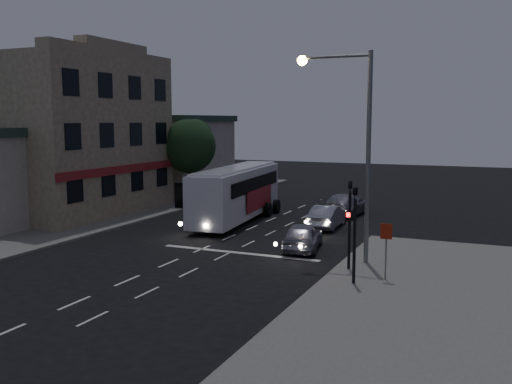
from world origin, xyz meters
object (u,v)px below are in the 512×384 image
at_px(regulatory_sign, 386,242).
at_px(streetlight, 354,132).
at_px(car_sedan_b, 346,204).
at_px(traffic_signal_main, 350,214).
at_px(car_suv, 303,236).
at_px(traffic_signal_side, 355,223).
at_px(street_tree, 189,144).
at_px(car_sedan_a, 327,216).
at_px(tour_bus, 237,192).

xyz_separation_m(regulatory_sign, streetlight, (-1.96, 2.44, 4.14)).
distance_m(car_sedan_b, traffic_signal_main, 14.37).
distance_m(car_suv, car_sedan_b, 10.78).
height_order(car_sedan_b, traffic_signal_main, traffic_signal_main).
height_order(traffic_signal_side, regulatory_sign, traffic_signal_side).
bearing_deg(regulatory_sign, street_tree, 138.92).
xyz_separation_m(car_sedan_a, street_tree, (-12.22, 5.21, 3.83)).
xyz_separation_m(car_sedan_a, traffic_signal_main, (3.59, -9.03, 1.76)).
height_order(car_suv, traffic_signal_side, traffic_signal_side).
relative_size(car_sedan_b, traffic_signal_side, 1.22).
relative_size(tour_bus, streetlight, 1.24).
bearing_deg(streetlight, street_tree, 140.49).
bearing_deg(traffic_signal_side, car_sedan_a, 111.30).
bearing_deg(streetlight, tour_bus, 140.36).
height_order(traffic_signal_main, streetlight, streetlight).
relative_size(tour_bus, regulatory_sign, 5.07).
bearing_deg(car_suv, regulatory_sign, 129.37).
height_order(tour_bus, streetlight, streetlight).
relative_size(car_sedan_b, streetlight, 0.55).
bearing_deg(regulatory_sign, traffic_signal_side, -136.08).
relative_size(traffic_signal_side, streetlight, 0.46).
xyz_separation_m(car_suv, street_tree, (-12.77, 11.22, 3.82)).
bearing_deg(car_sedan_a, tour_bus, -2.03).
height_order(tour_bus, regulatory_sign, tour_bus).
height_order(car_suv, traffic_signal_main, traffic_signal_main).
distance_m(car_sedan_a, regulatory_sign, 11.39).
bearing_deg(street_tree, streetlight, -39.51).
height_order(car_sedan_b, regulatory_sign, regulatory_sign).
distance_m(tour_bus, car_sedan_b, 7.52).
bearing_deg(regulatory_sign, car_sedan_a, 117.78).
xyz_separation_m(car_sedan_a, regulatory_sign, (5.29, -10.05, 0.93)).
xyz_separation_m(car_sedan_b, traffic_signal_side, (4.39, -15.76, 1.70)).
bearing_deg(tour_bus, car_suv, -49.33).
height_order(car_suv, car_sedan_a, car_suv).
bearing_deg(traffic_signal_main, car_sedan_a, 111.69).
bearing_deg(traffic_signal_main, car_sedan_b, 104.99).
xyz_separation_m(car_suv, car_sedan_a, (-0.56, 6.01, -0.02)).
distance_m(tour_bus, traffic_signal_side, 14.90).
bearing_deg(car_suv, tour_bus, -53.35).
relative_size(tour_bus, traffic_signal_side, 2.72).
xyz_separation_m(tour_bus, streetlight, (9.12, -7.56, 3.91)).
xyz_separation_m(tour_bus, street_tree, (-6.43, 5.27, 2.68)).
xyz_separation_m(car_sedan_a, streetlight, (3.34, -7.61, 5.07)).
bearing_deg(street_tree, regulatory_sign, -41.08).
relative_size(tour_bus, traffic_signal_main, 2.72).
bearing_deg(traffic_signal_main, traffic_signal_side, -70.51).
height_order(traffic_signal_main, regulatory_sign, traffic_signal_main).
relative_size(car_sedan_b, regulatory_sign, 2.27).
xyz_separation_m(car_suv, traffic_signal_main, (3.03, -3.02, 1.74)).
relative_size(car_sedan_a, regulatory_sign, 1.83).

